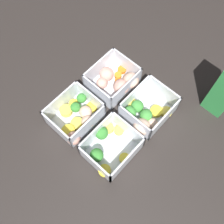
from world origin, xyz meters
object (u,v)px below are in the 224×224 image
at_px(container_near_left, 116,80).
at_px(container_far_right, 108,147).
at_px(container_far_left, 145,114).
at_px(container_near_right, 77,117).

distance_m(container_near_left, container_far_right, 0.22).
height_order(container_far_left, container_far_right, same).
xyz_separation_m(container_near_right, container_far_left, (-0.14, 0.14, 0.00)).
bearing_deg(container_far_right, container_far_left, 175.36).
bearing_deg(container_far_left, container_near_right, -45.37).
xyz_separation_m(container_far_left, container_far_right, (0.15, -0.01, -0.00)).
bearing_deg(container_near_left, container_far_left, 78.36).
xyz_separation_m(container_near_left, container_far_right, (0.18, 0.13, -0.00)).
height_order(container_near_left, container_far_left, same).
bearing_deg(container_far_right, container_near_left, -143.74).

